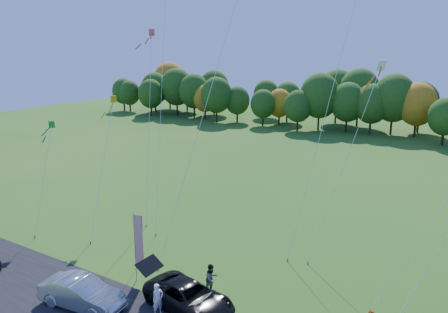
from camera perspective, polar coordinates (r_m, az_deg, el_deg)
The scene contains 14 objects.
ground at distance 27.57m, azimuth -6.85°, elevation -16.93°, with size 160.00×160.00×0.00m, color #225917.
tree_line at distance 76.16m, azimuth 19.73°, elevation 2.51°, with size 116.00×12.00×10.00m, color #1E4711, non-canonical shape.
black_suv at distance 25.37m, azimuth -4.60°, elevation -17.82°, with size 2.57×5.57×1.55m, color black.
silver_sedan at distance 26.72m, azimuth -18.08°, elevation -16.60°, with size 1.77×5.06×1.67m, color #AFAFB4.
person_tailgate_a at distance 25.09m, azimuth -8.62°, elevation -17.99°, with size 0.66×0.43×1.81m, color white.
person_tailgate_b at distance 26.74m, azimuth -1.65°, elevation -15.65°, with size 0.88×0.68×1.80m, color gray.
feather_flag at distance 27.62m, azimuth -11.18°, elevation -10.62°, with size 0.58×0.19×4.48m.
kite_delta_blue at distance 36.85m, azimuth -7.95°, elevation 13.69°, with size 6.37×10.34×28.91m.
kite_parafoil_orange at distance 33.08m, azimuth 16.57°, elevation 18.07°, with size 4.84×13.27×33.86m.
kite_delta_red at distance 29.93m, azimuth -1.15°, elevation 10.86°, with size 3.45×11.59×25.44m.
kite_diamond_yellow at distance 35.93m, azimuth -15.55°, elevation -1.12°, with size 3.90×6.99×10.52m.
kite_diamond_green at distance 37.17m, azimuth -22.50°, elevation -2.56°, with size 2.20×4.24×8.69m.
kite_diamond_white at distance 30.01m, azimuth 15.50°, elevation -0.92°, with size 3.36×5.20×13.72m.
kite_diamond_pink at distance 37.65m, azimuth -9.77°, elevation 4.20°, with size 4.37×6.61×16.08m.
Camera 1 is at (14.97, -18.32, 14.15)m, focal length 35.00 mm.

